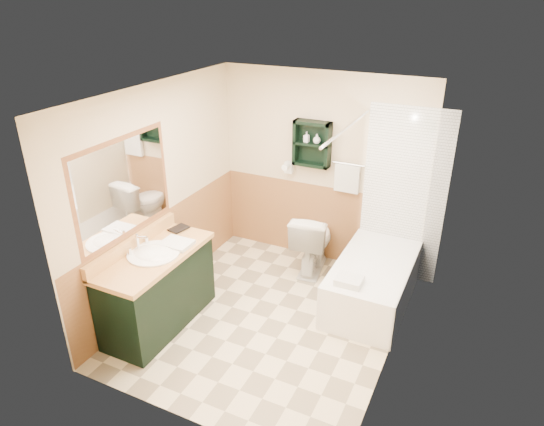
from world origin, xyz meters
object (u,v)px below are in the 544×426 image
(hair_dryer, at_px, (289,167))
(soap_bottle_a, at_px, (307,140))
(vanity, at_px, (158,289))
(soap_bottle_b, at_px, (317,140))
(bathtub, at_px, (373,282))
(wall_shelf, at_px, (312,144))
(vanity_book, at_px, (173,219))
(toilet, at_px, (312,241))

(hair_dryer, height_order, soap_bottle_a, soap_bottle_a)
(vanity, xyz_separation_m, soap_bottle_b, (0.96, 1.96, 1.19))
(bathtub, xyz_separation_m, soap_bottle_b, (-0.96, 0.61, 1.35))
(bathtub, relative_size, soap_bottle_b, 13.14)
(wall_shelf, xyz_separation_m, soap_bottle_b, (0.06, -0.01, 0.06))
(vanity, distance_m, bathtub, 2.35)
(wall_shelf, xyz_separation_m, soap_bottle_a, (-0.07, -0.01, 0.04))
(vanity, bearing_deg, hair_dryer, 73.32)
(hair_dryer, relative_size, soap_bottle_b, 2.10)
(wall_shelf, xyz_separation_m, vanity, (-0.89, -1.96, -1.13))
(soap_bottle_a, bearing_deg, vanity_book, -125.59)
(hair_dryer, xyz_separation_m, bathtub, (1.33, -0.64, -0.94))
(vanity_book, bearing_deg, hair_dryer, 74.27)
(soap_bottle_a, distance_m, soap_bottle_b, 0.13)
(bathtub, distance_m, vanity_book, 2.33)
(vanity, bearing_deg, wall_shelf, 65.46)
(vanity, height_order, bathtub, vanity)
(soap_bottle_b, bearing_deg, vanity_book, -129.00)
(hair_dryer, height_order, soap_bottle_b, soap_bottle_b)
(wall_shelf, distance_m, hair_dryer, 0.46)
(vanity_book, height_order, soap_bottle_b, soap_bottle_b)
(vanity_book, bearing_deg, toilet, 55.78)
(toilet, bearing_deg, vanity, 51.05)
(toilet, bearing_deg, bathtub, 149.94)
(soap_bottle_a, height_order, soap_bottle_b, soap_bottle_b)
(toilet, bearing_deg, vanity_book, 35.78)
(wall_shelf, bearing_deg, bathtub, -30.97)
(vanity, height_order, toilet, vanity)
(vanity_book, bearing_deg, vanity, -61.35)
(vanity_book, bearing_deg, wall_shelf, 65.19)
(bathtub, bearing_deg, wall_shelf, 149.03)
(wall_shelf, relative_size, toilet, 0.69)
(toilet, height_order, soap_bottle_b, soap_bottle_b)
(toilet, relative_size, vanity_book, 3.79)
(vanity, relative_size, soap_bottle_a, 10.45)
(soap_bottle_a, relative_size, soap_bottle_b, 1.11)
(bathtub, relative_size, soap_bottle_a, 11.87)
(soap_bottle_b, bearing_deg, vanity, -116.09)
(toilet, bearing_deg, hair_dryer, -39.11)
(hair_dryer, bearing_deg, toilet, -31.60)
(vanity_book, xyz_separation_m, soap_bottle_a, (0.99, 1.39, 0.65))
(soap_bottle_a, bearing_deg, wall_shelf, 4.21)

